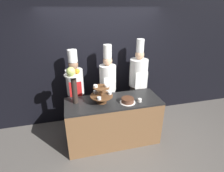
{
  "coord_description": "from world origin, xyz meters",
  "views": [
    {
      "loc": [
        -0.71,
        -2.4,
        2.46
      ],
      "look_at": [
        0.0,
        0.43,
        1.16
      ],
      "focal_mm": 28.0,
      "sensor_mm": 36.0,
      "label": 1
    }
  ],
  "objects_px": {
    "fruit_pedestal": "(73,80)",
    "chef_center_right": "(138,80)",
    "cake_round": "(128,100)",
    "cup_white": "(140,100)",
    "tiered_stand": "(101,94)",
    "chef_center_left": "(108,84)",
    "chef_left": "(75,88)"
  },
  "relations": [
    {
      "from": "tiered_stand",
      "to": "cake_round",
      "type": "xyz_separation_m",
      "value": [
        0.45,
        -0.11,
        -0.14
      ]
    },
    {
      "from": "fruit_pedestal",
      "to": "chef_center_right",
      "type": "distance_m",
      "value": 1.53
    },
    {
      "from": "chef_center_left",
      "to": "chef_left",
      "type": "bearing_deg",
      "value": 180.0
    },
    {
      "from": "tiered_stand",
      "to": "chef_center_right",
      "type": "distance_m",
      "value": 1.13
    },
    {
      "from": "tiered_stand",
      "to": "chef_center_left",
      "type": "height_order",
      "value": "chef_center_left"
    },
    {
      "from": "cake_round",
      "to": "cup_white",
      "type": "relative_size",
      "value": 4.08
    },
    {
      "from": "chef_center_right",
      "to": "tiered_stand",
      "type": "bearing_deg",
      "value": -146.84
    },
    {
      "from": "fruit_pedestal",
      "to": "chef_center_right",
      "type": "bearing_deg",
      "value": 20.57
    },
    {
      "from": "tiered_stand",
      "to": "fruit_pedestal",
      "type": "bearing_deg",
      "value": 169.08
    },
    {
      "from": "tiered_stand",
      "to": "chef_center_right",
      "type": "xyz_separation_m",
      "value": [
        0.94,
        0.61,
        -0.07
      ]
    },
    {
      "from": "chef_left",
      "to": "chef_center_left",
      "type": "relative_size",
      "value": 0.96
    },
    {
      "from": "tiered_stand",
      "to": "fruit_pedestal",
      "type": "relative_size",
      "value": 0.58
    },
    {
      "from": "cup_white",
      "to": "chef_center_right",
      "type": "xyz_separation_m",
      "value": [
        0.27,
        0.76,
        0.08
      ]
    },
    {
      "from": "fruit_pedestal",
      "to": "cake_round",
      "type": "height_order",
      "value": "fruit_pedestal"
    },
    {
      "from": "chef_left",
      "to": "chef_center_right",
      "type": "distance_m",
      "value": 1.37
    },
    {
      "from": "chef_left",
      "to": "chef_center_left",
      "type": "bearing_deg",
      "value": -0.0
    },
    {
      "from": "tiered_stand",
      "to": "cup_white",
      "type": "bearing_deg",
      "value": -11.99
    },
    {
      "from": "fruit_pedestal",
      "to": "cake_round",
      "type": "xyz_separation_m",
      "value": [
        0.91,
        -0.2,
        -0.4
      ]
    },
    {
      "from": "cake_round",
      "to": "chef_center_right",
      "type": "height_order",
      "value": "chef_center_right"
    },
    {
      "from": "fruit_pedestal",
      "to": "cup_white",
      "type": "distance_m",
      "value": 1.23
    },
    {
      "from": "fruit_pedestal",
      "to": "chef_center_left",
      "type": "xyz_separation_m",
      "value": [
        0.71,
        0.53,
        -0.36
      ]
    },
    {
      "from": "chef_left",
      "to": "chef_center_right",
      "type": "relative_size",
      "value": 0.92
    },
    {
      "from": "chef_center_left",
      "to": "chef_center_right",
      "type": "distance_m",
      "value": 0.69
    },
    {
      "from": "tiered_stand",
      "to": "cake_round",
      "type": "relative_size",
      "value": 1.42
    },
    {
      "from": "fruit_pedestal",
      "to": "chef_left",
      "type": "distance_m",
      "value": 0.65
    },
    {
      "from": "cup_white",
      "to": "chef_left",
      "type": "bearing_deg",
      "value": 145.45
    },
    {
      "from": "cake_round",
      "to": "cup_white",
      "type": "xyz_separation_m",
      "value": [
        0.22,
        -0.03,
        -0.01
      ]
    },
    {
      "from": "chef_left",
      "to": "chef_center_right",
      "type": "bearing_deg",
      "value": -0.0
    },
    {
      "from": "fruit_pedestal",
      "to": "chef_left",
      "type": "relative_size",
      "value": 0.39
    },
    {
      "from": "fruit_pedestal",
      "to": "cake_round",
      "type": "bearing_deg",
      "value": -12.53
    },
    {
      "from": "fruit_pedestal",
      "to": "chef_left",
      "type": "xyz_separation_m",
      "value": [
        0.03,
        0.53,
        -0.38
      ]
    },
    {
      "from": "chef_center_left",
      "to": "chef_center_right",
      "type": "height_order",
      "value": "chef_center_right"
    }
  ]
}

